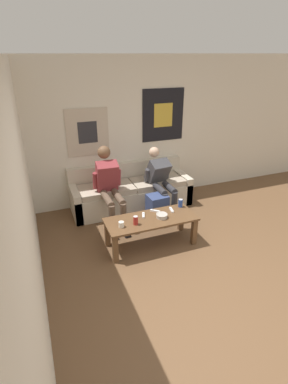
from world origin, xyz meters
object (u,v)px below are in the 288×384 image
object	(u,v)px
person_seated_teen	(160,179)
drink_can_blue	(180,203)
coffee_table	(151,223)
drink_can_red	(136,220)
person_seated_adult	(109,184)
game_controller_far_center	(143,215)
game_controller_near_right	(155,211)
game_controller_near_left	(171,210)
pillar_candle	(121,224)
backpack	(158,210)
couch	(131,192)
ceramic_bowl	(162,216)

from	to	relation	value
person_seated_teen	drink_can_blue	bearing A→B (deg)	-90.52
coffee_table	drink_can_red	size ratio (longest dim) A/B	10.45
person_seated_adult	game_controller_far_center	xyz separation A→B (m)	(0.28, -0.79, -0.21)
person_seated_adult	game_controller_near_right	xyz separation A→B (m)	(0.49, -0.73, -0.21)
game_controller_near_left	pillar_candle	bearing A→B (deg)	-168.37
person_seated_teen	game_controller_near_left	world-z (taller)	person_seated_teen
person_seated_teen	game_controller_far_center	world-z (taller)	person_seated_teen
person_seated_teen	game_controller_far_center	size ratio (longest dim) A/B	7.38
game_controller_near_left	game_controller_far_center	world-z (taller)	same
drink_can_blue	game_controller_near_left	size ratio (longest dim) A/B	0.84
backpack	game_controller_far_center	bearing A→B (deg)	-132.93
coffee_table	person_seated_teen	xyz separation A→B (m)	(0.56, 0.93, 0.24)
game_controller_far_center	drink_can_red	bearing A→B (deg)	-135.54
drink_can_blue	game_controller_far_center	size ratio (longest dim) A/B	0.85
backpack	drink_can_red	xyz separation A→B (m)	(-0.60, -0.63, 0.27)
game_controller_far_center	person_seated_adult	bearing A→B (deg)	109.37
game_controller_near_right	backpack	bearing A→B (deg)	61.39
couch	coffee_table	bearing A→B (deg)	-95.85
backpack	ceramic_bowl	xyz separation A→B (m)	(-0.20, -0.59, 0.24)
pillar_candle	couch	bearing A→B (deg)	66.00
game_controller_near_left	game_controller_far_center	size ratio (longest dim) A/B	1.01
person_seated_adult	backpack	world-z (taller)	person_seated_adult
game_controller_far_center	person_seated_teen	bearing A→B (deg)	52.51
game_controller_near_right	ceramic_bowl	bearing A→B (deg)	-84.44
drink_can_red	game_controller_near_left	world-z (taller)	drink_can_red
drink_can_blue	drink_can_red	xyz separation A→B (m)	(-0.81, -0.24, 0.00)
game_controller_far_center	coffee_table	bearing A→B (deg)	-53.49
coffee_table	pillar_candle	bearing A→B (deg)	-171.68
backpack	pillar_candle	bearing A→B (deg)	-142.17
person_seated_adult	person_seated_teen	world-z (taller)	person_seated_adult
drink_can_red	game_controller_far_center	bearing A→B (deg)	44.46
couch	coffee_table	xyz separation A→B (m)	(-0.13, -1.25, 0.08)
ceramic_bowl	game_controller_near_right	world-z (taller)	ceramic_bowl
backpack	ceramic_bowl	distance (m)	0.67
pillar_candle	drink_can_red	world-z (taller)	drink_can_red
backpack	game_controller_near_right	world-z (taller)	backpack
ceramic_bowl	game_controller_near_left	bearing A→B (deg)	32.37
person_seated_teen	game_controller_near_left	distance (m)	0.86
couch	drink_can_red	size ratio (longest dim) A/B	17.14
game_controller_far_center	backpack	bearing A→B (deg)	47.07
pillar_candle	game_controller_near_right	world-z (taller)	pillar_candle
ceramic_bowl	drink_can_red	distance (m)	0.41
couch	game_controller_far_center	bearing A→B (deg)	-100.11
couch	game_controller_far_center	xyz separation A→B (m)	(-0.21, -1.15, 0.17)
drink_can_blue	game_controller_near_left	world-z (taller)	drink_can_blue
ceramic_bowl	game_controller_near_right	xyz separation A→B (m)	(-0.02, 0.20, -0.02)
couch	person_seated_teen	bearing A→B (deg)	-37.46
coffee_table	game_controller_far_center	xyz separation A→B (m)	(-0.08, 0.10, 0.09)
game_controller_near_left	game_controller_far_center	distance (m)	0.44
person_seated_teen	game_controller_near_left	xyz separation A→B (m)	(-0.19, -0.82, -0.15)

